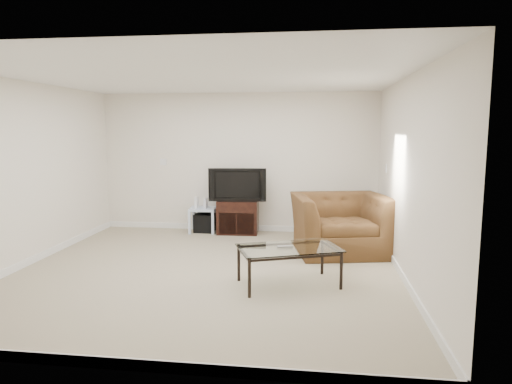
# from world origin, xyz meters

# --- Properties ---
(floor) EXTENTS (5.00, 5.00, 0.00)m
(floor) POSITION_xyz_m (0.00, 0.00, 0.00)
(floor) COLOR tan
(floor) RESTS_ON ground
(ceiling) EXTENTS (5.00, 5.00, 0.00)m
(ceiling) POSITION_xyz_m (0.00, 0.00, 2.50)
(ceiling) COLOR white
(ceiling) RESTS_ON ground
(wall_back) EXTENTS (5.00, 0.02, 2.50)m
(wall_back) POSITION_xyz_m (0.00, 2.50, 1.25)
(wall_back) COLOR silver
(wall_back) RESTS_ON ground
(wall_left) EXTENTS (0.02, 5.00, 2.50)m
(wall_left) POSITION_xyz_m (-2.50, 0.00, 1.25)
(wall_left) COLOR silver
(wall_left) RESTS_ON ground
(wall_right) EXTENTS (0.02, 5.00, 2.50)m
(wall_right) POSITION_xyz_m (2.50, 0.00, 1.25)
(wall_right) COLOR silver
(wall_right) RESTS_ON ground
(plate_back) EXTENTS (0.12, 0.02, 0.12)m
(plate_back) POSITION_xyz_m (-1.40, 2.49, 1.25)
(plate_back) COLOR white
(plate_back) RESTS_ON wall_back
(plate_right_switch) EXTENTS (0.02, 0.09, 0.13)m
(plate_right_switch) POSITION_xyz_m (2.49, 1.60, 1.25)
(plate_right_switch) COLOR white
(plate_right_switch) RESTS_ON wall_right
(plate_right_outlet) EXTENTS (0.02, 0.08, 0.12)m
(plate_right_outlet) POSITION_xyz_m (2.49, 1.30, 0.30)
(plate_right_outlet) COLOR white
(plate_right_outlet) RESTS_ON wall_right
(tv_stand) EXTENTS (0.74, 0.53, 0.60)m
(tv_stand) POSITION_xyz_m (0.04, 2.28, 0.30)
(tv_stand) COLOR black
(tv_stand) RESTS_ON floor
(dvd_player) EXTENTS (0.41, 0.29, 0.06)m
(dvd_player) POSITION_xyz_m (0.04, 2.24, 0.50)
(dvd_player) COLOR black
(dvd_player) RESTS_ON tv_stand
(television) EXTENTS (0.95, 0.27, 0.58)m
(television) POSITION_xyz_m (0.04, 2.25, 0.89)
(television) COLOR black
(television) RESTS_ON tv_stand
(side_table) EXTENTS (0.50, 0.50, 0.44)m
(side_table) POSITION_xyz_m (-0.61, 2.28, 0.22)
(side_table) COLOR #AEC9D0
(side_table) RESTS_ON floor
(subwoofer) EXTENTS (0.35, 0.35, 0.34)m
(subwoofer) POSITION_xyz_m (-0.59, 2.30, 0.16)
(subwoofer) COLOR black
(subwoofer) RESTS_ON floor
(game_console) EXTENTS (0.05, 0.15, 0.20)m
(game_console) POSITION_xyz_m (-0.72, 2.25, 0.54)
(game_console) COLOR white
(game_console) RESTS_ON side_table
(game_case) EXTENTS (0.05, 0.13, 0.17)m
(game_case) POSITION_xyz_m (-0.56, 2.27, 0.53)
(game_case) COLOR silver
(game_case) RESTS_ON side_table
(recliner) EXTENTS (1.50, 1.14, 1.18)m
(recliner) POSITION_xyz_m (1.78, 1.20, 0.59)
(recliner) COLOR #4F2F21
(recliner) RESTS_ON floor
(coffee_table) EXTENTS (1.34, 1.05, 0.46)m
(coffee_table) POSITION_xyz_m (1.10, -0.38, 0.23)
(coffee_table) COLOR black
(coffee_table) RESTS_ON floor
(remote) EXTENTS (0.19, 0.10, 0.02)m
(remote) POSITION_xyz_m (1.05, -0.38, 0.47)
(remote) COLOR #B2B2B7
(remote) RESTS_ON coffee_table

